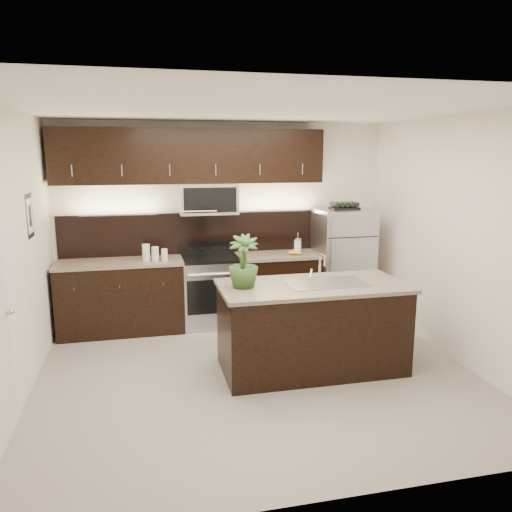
{
  "coord_description": "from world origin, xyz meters",
  "views": [
    {
      "loc": [
        -1.11,
        -4.75,
        2.26
      ],
      "look_at": [
        0.11,
        0.55,
        1.16
      ],
      "focal_mm": 35.0,
      "sensor_mm": 36.0,
      "label": 1
    }
  ],
  "objects": [
    {
      "name": "wine_rack",
      "position": [
        1.6,
        1.63,
        1.58
      ],
      "size": [
        0.38,
        0.23,
        0.09
      ],
      "color": "black",
      "rests_on": "refrigerator"
    },
    {
      "name": "island",
      "position": [
        0.6,
        0.03,
        0.47
      ],
      "size": [
        1.96,
        0.96,
        0.94
      ],
      "color": "black",
      "rests_on": "ground"
    },
    {
      "name": "french_press",
      "position": [
        0.94,
        1.64,
        1.05
      ],
      "size": [
        0.1,
        0.1,
        0.29
      ],
      "rotation": [
        0.0,
        0.0,
        0.06
      ],
      "color": "silver",
      "rests_on": "counter_run"
    },
    {
      "name": "counter_run",
      "position": [
        -0.46,
        1.69,
        0.47
      ],
      "size": [
        3.51,
        0.65,
        0.94
      ],
      "color": "black",
      "rests_on": "ground"
    },
    {
      "name": "room_walls",
      "position": [
        -0.11,
        -0.04,
        1.7
      ],
      "size": [
        4.52,
        4.02,
        2.71
      ],
      "color": "silver",
      "rests_on": "ground"
    },
    {
      "name": "refrigerator",
      "position": [
        1.6,
        1.63,
        0.77
      ],
      "size": [
        0.74,
        0.67,
        1.53
      ],
      "primitive_type": "cube",
      "color": "#B2B2B7",
      "rests_on": "ground"
    },
    {
      "name": "upper_fixtures",
      "position": [
        -0.43,
        1.84,
        2.14
      ],
      "size": [
        3.49,
        0.4,
        1.66
      ],
      "color": "black",
      "rests_on": "counter_run"
    },
    {
      "name": "canisters",
      "position": [
        -0.99,
        1.62,
        1.03
      ],
      "size": [
        0.32,
        0.14,
        0.21
      ],
      "rotation": [
        0.0,
        0.0,
        -0.21
      ],
      "color": "silver",
      "rests_on": "counter_run"
    },
    {
      "name": "ground",
      "position": [
        0.0,
        0.0,
        0.0
      ],
      "size": [
        4.5,
        4.5,
        0.0
      ],
      "primitive_type": "plane",
      "color": "gray",
      "rests_on": "ground"
    },
    {
      "name": "plant",
      "position": [
        -0.13,
        0.07,
        1.21
      ],
      "size": [
        0.34,
        0.34,
        0.54
      ],
      "primitive_type": "imported",
      "rotation": [
        0.0,
        0.0,
        -0.14
      ],
      "color": "#2A4D1E",
      "rests_on": "island"
    },
    {
      "name": "bananas",
      "position": [
        0.84,
        1.61,
        0.97
      ],
      "size": [
        0.23,
        0.21,
        0.06
      ],
      "primitive_type": "ellipsoid",
      "rotation": [
        0.0,
        0.0,
        -0.39
      ],
      "color": "gold",
      "rests_on": "counter_run"
    },
    {
      "name": "sink_faucet",
      "position": [
        0.75,
        0.04,
        0.96
      ],
      "size": [
        0.84,
        0.5,
        0.28
      ],
      "color": "silver",
      "rests_on": "island"
    }
  ]
}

